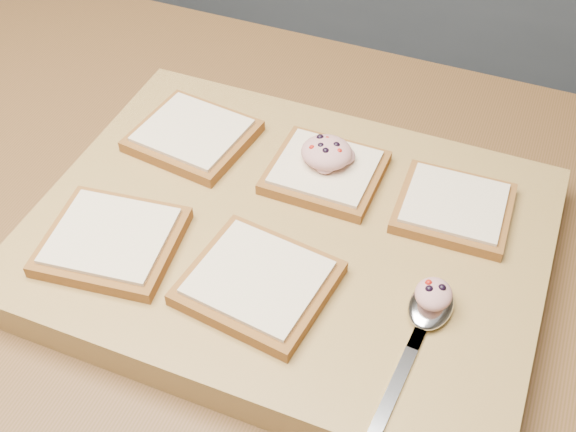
# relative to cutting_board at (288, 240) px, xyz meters

# --- Properties ---
(cutting_board) EXTENTS (0.52, 0.39, 0.04)m
(cutting_board) POSITION_rel_cutting_board_xyz_m (0.00, 0.00, 0.00)
(cutting_board) COLOR #B08C4B
(cutting_board) RESTS_ON island_counter
(bread_far_left) EXTENTS (0.14, 0.13, 0.02)m
(bread_far_left) POSITION_rel_cutting_board_xyz_m (-0.15, 0.08, 0.03)
(bread_far_left) COLOR brown
(bread_far_left) RESTS_ON cutting_board
(bread_far_center) EXTENTS (0.12, 0.11, 0.02)m
(bread_far_center) POSITION_rel_cutting_board_xyz_m (0.01, 0.08, 0.03)
(bread_far_center) COLOR brown
(bread_far_center) RESTS_ON cutting_board
(bread_far_right) EXTENTS (0.12, 0.11, 0.02)m
(bread_far_right) POSITION_rel_cutting_board_xyz_m (0.15, 0.08, 0.03)
(bread_far_right) COLOR brown
(bread_far_right) RESTS_ON cutting_board
(bread_near_left) EXTENTS (0.14, 0.13, 0.02)m
(bread_near_left) POSITION_rel_cutting_board_xyz_m (-0.15, -0.09, 0.03)
(bread_near_left) COLOR brown
(bread_near_left) RESTS_ON cutting_board
(bread_near_center) EXTENTS (0.14, 0.13, 0.02)m
(bread_near_center) POSITION_rel_cutting_board_xyz_m (0.00, -0.08, 0.03)
(bread_near_center) COLOR brown
(bread_near_center) RESTS_ON cutting_board
(tuna_salad_dollop) EXTENTS (0.06, 0.05, 0.03)m
(tuna_salad_dollop) POSITION_rel_cutting_board_xyz_m (0.01, 0.09, 0.05)
(tuna_salad_dollop) COLOR tan
(tuna_salad_dollop) RESTS_ON bread_far_center
(spoon) EXTENTS (0.05, 0.20, 0.01)m
(spoon) POSITION_rel_cutting_board_xyz_m (0.16, -0.06, 0.03)
(spoon) COLOR silver
(spoon) RESTS_ON cutting_board
(spoon_salad) EXTENTS (0.03, 0.04, 0.02)m
(spoon_salad) POSITION_rel_cutting_board_xyz_m (0.16, -0.05, 0.04)
(spoon_salad) COLOR tan
(spoon_salad) RESTS_ON spoon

